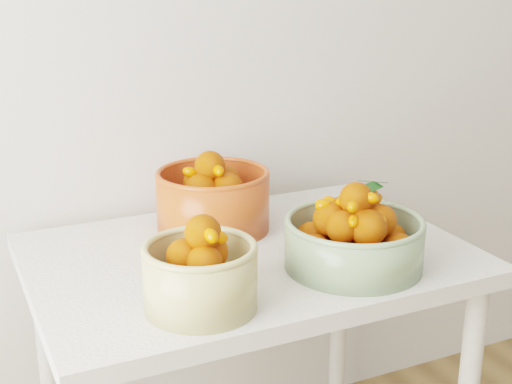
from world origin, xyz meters
The scene contains 4 objects.
table centered at (-0.38, 1.60, 0.65)m, with size 1.00×0.70×0.75m.
bowl_cream centered at (-0.58, 1.38, 0.82)m, with size 0.25×0.25×0.19m.
bowl_green centered at (-0.21, 1.42, 0.82)m, with size 0.40×0.40×0.20m.
bowl_orange centered at (-0.40, 1.77, 0.83)m, with size 0.30×0.30×0.20m.
Camera 1 is at (-1.02, 0.20, 1.40)m, focal length 50.00 mm.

